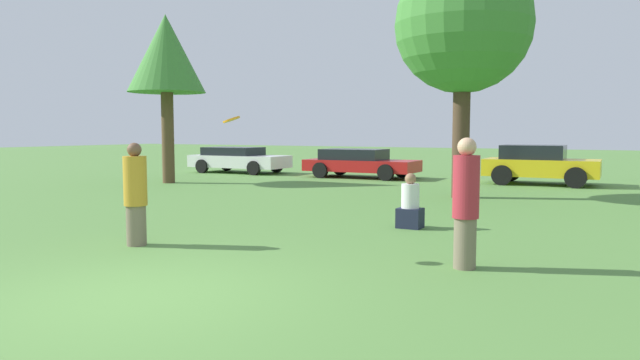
% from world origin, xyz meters
% --- Properties ---
extents(ground_plane, '(120.00, 120.00, 0.00)m').
position_xyz_m(ground_plane, '(0.00, 0.00, 0.00)').
color(ground_plane, '#54843D').
extents(person_thrower, '(0.38, 0.38, 1.69)m').
position_xyz_m(person_thrower, '(-2.25, 2.14, 0.84)').
color(person_thrower, '#726651').
rests_on(person_thrower, ground).
extents(person_catcher, '(0.36, 0.36, 1.79)m').
position_xyz_m(person_catcher, '(2.92, 3.12, 0.91)').
color(person_catcher, '#726651').
rests_on(person_catcher, ground).
extents(frisbee, '(0.27, 0.26, 0.14)m').
position_xyz_m(frisbee, '(-0.26, 2.12, 2.05)').
color(frisbee, orange).
extents(bystander_sitting, '(0.47, 0.39, 1.07)m').
position_xyz_m(bystander_sitting, '(1.14, 5.92, 0.43)').
color(bystander_sitting, '#191E33').
rests_on(bystander_sitting, ground).
extents(tree_0, '(2.77, 2.77, 6.06)m').
position_xyz_m(tree_0, '(-9.97, 11.10, 4.58)').
color(tree_0, brown).
rests_on(tree_0, ground).
extents(tree_1, '(3.81, 3.81, 6.75)m').
position_xyz_m(tree_1, '(0.63, 11.52, 4.80)').
color(tree_1, '#473323').
rests_on(tree_1, ground).
extents(parked_car_white, '(4.55, 2.09, 1.16)m').
position_xyz_m(parked_car_white, '(-10.84, 16.49, 0.62)').
color(parked_car_white, silver).
rests_on(parked_car_white, ground).
extents(parked_car_red, '(4.56, 2.13, 1.16)m').
position_xyz_m(parked_car_red, '(-4.83, 16.59, 0.62)').
color(parked_car_red, red).
rests_on(parked_car_red, ground).
extents(parked_car_yellow, '(3.84, 2.11, 1.39)m').
position_xyz_m(parked_car_yellow, '(2.02, 16.90, 0.73)').
color(parked_car_yellow, gold).
rests_on(parked_car_yellow, ground).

